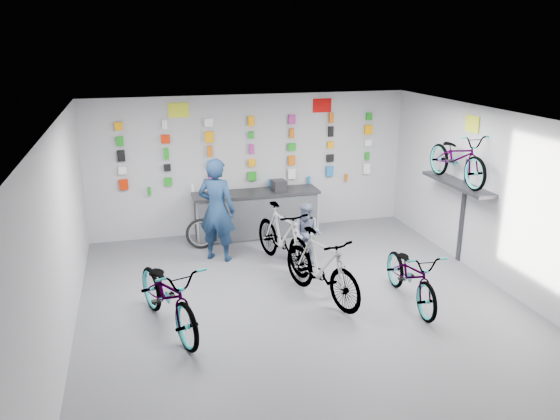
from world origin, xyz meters
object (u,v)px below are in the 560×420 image
object	(u,v)px
counter	(256,215)
customer	(307,234)
bike_center	(321,266)
bike_service	(283,236)
bike_right	(411,275)
clerk	(217,210)
bike_left	(168,294)

from	to	relation	value
counter	customer	xyz separation A→B (m)	(0.59, -1.71, 0.11)
bike_center	bike_service	distance (m)	1.51
bike_center	bike_right	xyz separation A→B (m)	(1.36, -0.51, -0.09)
counter	bike_center	xyz separation A→B (m)	(0.36, -3.19, 0.09)
counter	clerk	distance (m)	1.55
counter	bike_left	size ratio (longest dim) A/B	1.28
bike_left	bike_center	distance (m)	2.50
customer	bike_left	bearing A→B (deg)	-112.41
bike_center	customer	distance (m)	1.50
counter	customer	world-z (taller)	customer
bike_service	clerk	xyz separation A→B (m)	(-1.13, 0.64, 0.42)
bike_service	clerk	bearing A→B (deg)	136.20
customer	bike_right	bearing A→B (deg)	-26.43
bike_center	bike_right	size ratio (longest dim) A/B	1.03
counter	bike_center	world-z (taller)	bike_center
counter	bike_service	bearing A→B (deg)	-85.89
bike_left	clerk	size ratio (longest dim) A/B	1.05
bike_left	bike_center	xyz separation A→B (m)	(2.48, 0.33, 0.02)
bike_center	bike_service	world-z (taller)	bike_service
bike_center	clerk	xyz separation A→B (m)	(-1.37, 2.13, 0.43)
bike_left	bike_right	distance (m)	3.85
clerk	customer	world-z (taller)	clerk
bike_left	customer	world-z (taller)	customer
bike_center	clerk	distance (m)	2.57
bike_left	bike_right	xyz separation A→B (m)	(3.84, -0.18, -0.06)
bike_center	counter	bearing A→B (deg)	76.98
counter	bike_right	bearing A→B (deg)	-65.01
bike_left	bike_center	bearing A→B (deg)	-9.99
bike_left	customer	distance (m)	3.26
counter	customer	bearing A→B (deg)	-70.81
customer	counter	bearing A→B (deg)	143.16
clerk	bike_service	bearing A→B (deg)	-177.42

